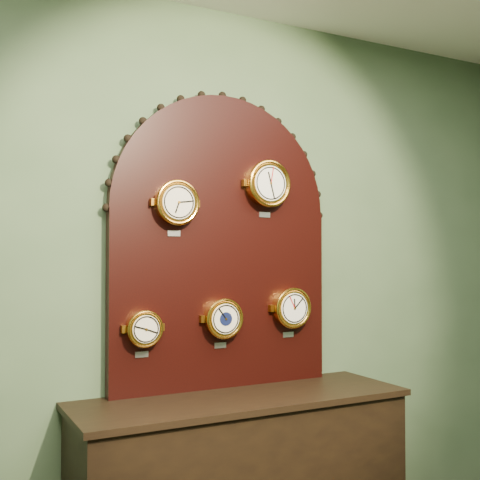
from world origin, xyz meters
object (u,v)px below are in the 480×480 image
hygrometer (144,329)px  tide_clock (291,308)px  display_board (222,232)px  roman_clock (176,203)px  barometer (223,318)px  arabic_clock (268,184)px

hygrometer → tide_clock: (0.82, -0.00, 0.06)m
display_board → hygrometer: (-0.44, -0.07, -0.47)m
display_board → tide_clock: bearing=-10.0°
roman_clock → tide_clock: 0.85m
roman_clock → barometer: size_ratio=1.07×
display_board → tide_clock: size_ratio=5.68×
roman_clock → barometer: bearing=0.1°
tide_clock → display_board: bearing=170.0°
display_board → hygrometer: 0.65m
arabic_clock → hygrometer: arabic_clock is taller
barometer → tide_clock: tide_clock is taller
roman_clock → arabic_clock: (0.51, -0.00, 0.12)m
display_board → roman_clock: 0.32m
display_board → arabic_clock: 0.35m
roman_clock → arabic_clock: size_ratio=0.91×
arabic_clock → tide_clock: arabic_clock is taller
display_board → hygrometer: size_ratio=6.68×
barometer → arabic_clock: bearing=-0.2°
display_board → arabic_clock: display_board is taller
arabic_clock → tide_clock: (0.15, 0.00, -0.66)m
arabic_clock → barometer: size_ratio=1.17×
hygrometer → barometer: barometer is taller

